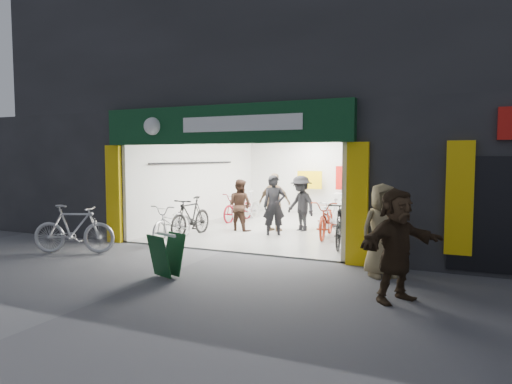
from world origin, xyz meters
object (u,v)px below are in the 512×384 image
Objects in this scene: bike_left_front at (173,223)px; bike_right_front at (342,224)px; pedestrian_near at (383,230)px; parked_bike at (74,229)px; sandwich_board at (167,254)px.

bike_right_front is (4.33, 1.11, 0.09)m from bike_left_front.
bike_right_front is 2.84m from pedestrian_near.
pedestrian_near is at bearing -105.35° from parked_bike.
sandwich_board is (-3.73, -1.74, -0.44)m from pedestrian_near.
bike_right_front is 1.12× the size of pedestrian_near.
sandwich_board is (-2.35, -4.21, -0.15)m from bike_right_front.
bike_left_front is 2.41× the size of sandwich_board.
parked_bike is 3.40m from sandwich_board.
bike_right_front reaches higher than parked_bike.
parked_bike is at bearing 150.65° from pedestrian_near.
pedestrian_near reaches higher than sandwich_board.
parked_bike is at bearing -175.91° from sandwich_board.
parked_bike is (-1.29, -2.20, 0.07)m from bike_left_front.
bike_left_front is 3.68m from sandwich_board.
sandwich_board is at bearing -62.21° from bike_left_front.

